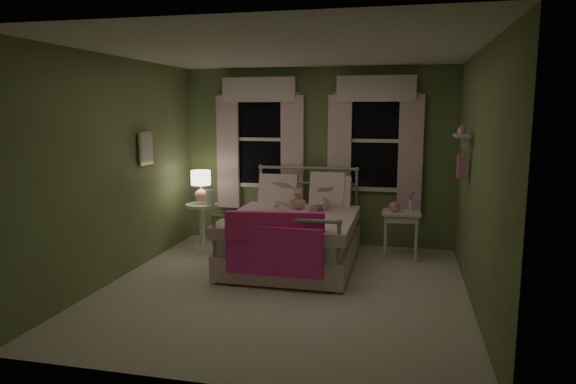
% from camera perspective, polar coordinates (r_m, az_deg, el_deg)
% --- Properties ---
extents(room_shell, '(4.20, 4.20, 4.20)m').
position_cam_1_polar(room_shell, '(5.56, -0.50, 2.04)').
color(room_shell, white).
rests_on(room_shell, ground).
extents(bed, '(1.58, 2.04, 1.18)m').
position_cam_1_polar(bed, '(6.67, 0.70, -4.85)').
color(bed, white).
rests_on(bed, ground).
extents(pink_throw, '(1.10, 0.25, 0.71)m').
position_cam_1_polar(pink_throw, '(5.65, -1.54, -4.97)').
color(pink_throw, '#FA3195').
rests_on(pink_throw, bed).
extents(child_left, '(0.32, 0.27, 0.75)m').
position_cam_1_polar(child_left, '(7.03, -0.82, 0.60)').
color(child_left, '#F7D1DD').
rests_on(child_left, bed).
extents(child_right, '(0.39, 0.33, 0.73)m').
position_cam_1_polar(child_right, '(6.93, 3.69, 0.35)').
color(child_right, '#F7D1DD').
rests_on(child_right, bed).
extents(book_left, '(0.22, 0.17, 0.26)m').
position_cam_1_polar(book_left, '(6.79, -1.32, 0.45)').
color(book_left, beige).
rests_on(book_left, child_left).
extents(book_right, '(0.22, 0.17, 0.26)m').
position_cam_1_polar(book_right, '(6.68, 3.34, -0.08)').
color(book_right, beige).
rests_on(book_right, child_right).
extents(teddy_bear, '(0.23, 0.18, 0.30)m').
position_cam_1_polar(teddy_bear, '(6.85, 1.15, -0.93)').
color(teddy_bear, tan).
rests_on(teddy_bear, bed).
extents(nightstand_left, '(0.46, 0.46, 0.65)m').
position_cam_1_polar(nightstand_left, '(7.52, -9.54, -3.04)').
color(nightstand_left, white).
rests_on(nightstand_left, ground).
extents(table_lamp, '(0.28, 0.28, 0.46)m').
position_cam_1_polar(table_lamp, '(7.43, -9.65, 1.01)').
color(table_lamp, '#F6AA91').
rests_on(table_lamp, nightstand_left).
extents(book_nightstand, '(0.22, 0.26, 0.02)m').
position_cam_1_polar(book_nightstand, '(7.37, -9.11, -1.39)').
color(book_nightstand, beige).
rests_on(book_nightstand, nightstand_left).
extents(nightstand_right, '(0.50, 0.40, 0.64)m').
position_cam_1_polar(nightstand_right, '(7.02, 12.49, -2.91)').
color(nightstand_right, white).
rests_on(nightstand_right, ground).
extents(pink_toy, '(0.14, 0.19, 0.14)m').
position_cam_1_polar(pink_toy, '(6.98, 11.71, -1.61)').
color(pink_toy, pink).
rests_on(pink_toy, nightstand_right).
extents(bud_vase, '(0.06, 0.06, 0.28)m').
position_cam_1_polar(bud_vase, '(7.02, 13.54, -0.95)').
color(bud_vase, white).
rests_on(bud_vase, nightstand_right).
extents(window_left, '(1.34, 0.13, 1.96)m').
position_cam_1_polar(window_left, '(7.71, -3.16, 6.39)').
color(window_left, black).
rests_on(window_left, room_shell).
extents(window_right, '(1.34, 0.13, 1.96)m').
position_cam_1_polar(window_right, '(7.42, 9.63, 6.18)').
color(window_right, black).
rests_on(window_right, room_shell).
extents(wall_shelf, '(0.15, 0.50, 0.60)m').
position_cam_1_polar(wall_shelf, '(6.12, 18.72, 4.31)').
color(wall_shelf, white).
rests_on(wall_shelf, room_shell).
extents(framed_picture, '(0.03, 0.32, 0.42)m').
position_cam_1_polar(framed_picture, '(6.80, -15.50, 4.69)').
color(framed_picture, beige).
rests_on(framed_picture, room_shell).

